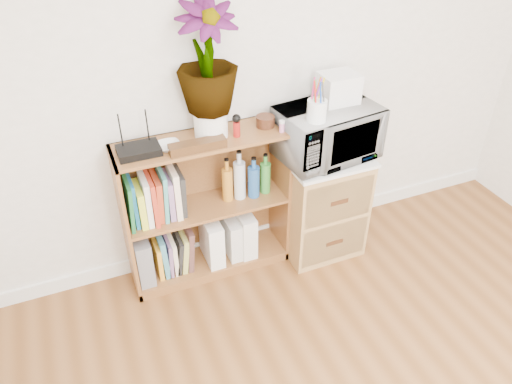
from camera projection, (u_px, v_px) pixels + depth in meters
skirting_board at (251, 234)px, 3.49m from camera, size 4.00×0.02×0.10m
bookshelf at (207, 208)px, 3.03m from camera, size 1.00×0.30×0.95m
wicker_unit at (320, 203)px, 3.28m from camera, size 0.50×0.45×0.70m
microwave at (327, 133)px, 2.97m from camera, size 0.62×0.46×0.32m
pen_cup at (317, 111)px, 2.72m from camera, size 0.11×0.11×0.12m
small_appliance at (338, 88)px, 2.90m from camera, size 0.22×0.18×0.17m
router at (139, 150)px, 2.62m from camera, size 0.22×0.15×0.04m
white_bowl at (168, 146)px, 2.67m from camera, size 0.13×0.13×0.03m
plant_pot at (211, 123)px, 2.75m from camera, size 0.19×0.19×0.16m
potted_plant at (207, 58)px, 2.53m from camera, size 0.33×0.33×0.58m
trinket_box at (198, 146)px, 2.65m from camera, size 0.31×0.08×0.05m
kokeshi_doll at (237, 129)px, 2.76m from camera, size 0.04×0.04×0.09m
wooden_bowl at (265, 121)px, 2.87m from camera, size 0.11×0.11×0.06m
paint_jars at (287, 126)px, 2.82m from camera, size 0.11×0.04×0.06m
file_box at (142, 256)px, 3.04m from camera, size 0.09×0.25×0.31m
magazine_holder_left at (211, 239)px, 3.17m from camera, size 0.10×0.25×0.31m
magazine_holder_mid at (232, 236)px, 3.23m from camera, size 0.09×0.22×0.28m
magazine_holder_right at (244, 231)px, 3.24m from camera, size 0.10×0.24×0.30m
cookbooks at (155, 197)px, 2.85m from camera, size 0.34×0.20×0.31m
liquor_bottles at (251, 175)px, 3.03m from camera, size 0.38×0.07×0.32m
lower_books at (173, 252)px, 3.12m from camera, size 0.24×0.19×0.30m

